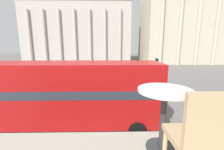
# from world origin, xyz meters

# --- Properties ---
(double_decker_bus) EXTENTS (11.41, 2.73, 3.97)m
(double_decker_bus) POSITION_xyz_m (-2.38, 6.45, 2.22)
(double_decker_bus) COLOR black
(double_decker_bus) RESTS_ON ground_plane
(cafe_dining_table) EXTENTS (0.60, 0.60, 0.73)m
(cafe_dining_table) POSITION_xyz_m (1.07, -0.35, 4.21)
(cafe_dining_table) COLOR #2D2D30
(cafe_dining_table) RESTS_ON cafe_floor_slab
(cafe_chair_0) EXTENTS (0.40, 0.40, 0.91)m
(cafe_chair_0) POSITION_xyz_m (1.14, -0.92, 4.19)
(cafe_chair_0) COLOR tan
(cafe_chair_0) RESTS_ON cafe_floor_slab
(plaza_building_left) EXTENTS (32.65, 16.68, 18.03)m
(plaza_building_left) POSITION_xyz_m (-9.28, 50.07, 9.01)
(plaza_building_left) COLOR #BCB2A8
(plaza_building_left) RESTS_ON ground_plane
(plaza_building_right) EXTENTS (29.61, 15.56, 23.27)m
(plaza_building_right) POSITION_xyz_m (25.32, 44.39, 11.63)
(plaza_building_right) COLOR beige
(plaza_building_right) RESTS_ON ground_plane
(traffic_light_near) EXTENTS (0.42, 0.24, 3.41)m
(traffic_light_near) POSITION_xyz_m (-4.00, 10.92, 2.24)
(traffic_light_near) COLOR black
(traffic_light_near) RESTS_ON ground_plane
(traffic_light_mid) EXTENTS (0.42, 0.24, 3.45)m
(traffic_light_mid) POSITION_xyz_m (6.39, 16.79, 2.27)
(traffic_light_mid) COLOR black
(traffic_light_mid) RESTS_ON ground_plane
(car_silver) EXTENTS (4.20, 1.93, 1.35)m
(car_silver) POSITION_xyz_m (1.11, 26.10, 0.70)
(car_silver) COLOR black
(car_silver) RESTS_ON ground_plane
(car_maroon) EXTENTS (4.20, 1.93, 1.35)m
(car_maroon) POSITION_xyz_m (1.70, 17.37, 0.70)
(car_maroon) COLOR black
(car_maroon) RESTS_ON ground_plane
(pedestrian_red) EXTENTS (0.32, 0.32, 1.77)m
(pedestrian_red) POSITION_xyz_m (6.70, 23.22, 1.03)
(pedestrian_red) COLOR #282B33
(pedestrian_red) RESTS_ON ground_plane
(pedestrian_olive) EXTENTS (0.32, 0.32, 1.76)m
(pedestrian_olive) POSITION_xyz_m (-6.09, 22.23, 1.02)
(pedestrian_olive) COLOR #282B33
(pedestrian_olive) RESTS_ON ground_plane
(pedestrian_yellow) EXTENTS (0.32, 0.32, 1.70)m
(pedestrian_yellow) POSITION_xyz_m (5.46, 15.75, 0.98)
(pedestrian_yellow) COLOR #282B33
(pedestrian_yellow) RESTS_ON ground_plane
(pedestrian_blue) EXTENTS (0.32, 0.32, 1.82)m
(pedestrian_blue) POSITION_xyz_m (-6.49, 18.38, 1.06)
(pedestrian_blue) COLOR #282B33
(pedestrian_blue) RESTS_ON ground_plane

